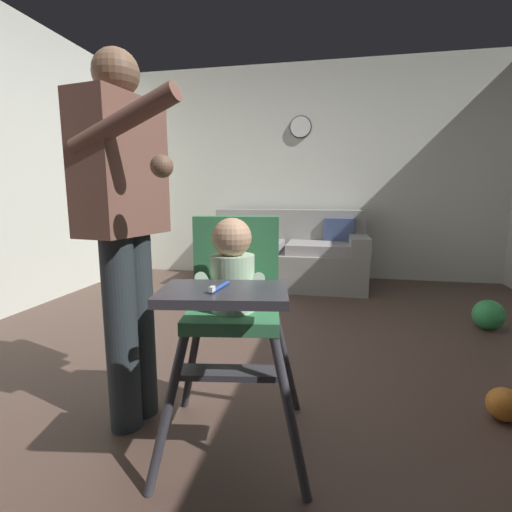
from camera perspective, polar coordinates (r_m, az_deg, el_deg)
The scene contains 8 objects.
ground at distance 2.44m, azimuth 1.92°, elevation -17.26°, with size 6.32×6.85×0.10m, color #4D3930.
wall_far at distance 4.83m, azimuth 7.36°, elevation 12.44°, with size 5.52×0.06×2.61m, color silver.
couch at distance 4.37m, azimuth 4.72°, elevation 0.01°, with size 1.82×0.86×0.86m.
high_chair at distance 1.48m, azimuth -3.49°, elevation -5.23°, with size 0.69×0.79×0.96m.
adult_standing at distance 1.71m, azimuth -19.27°, elevation 4.72°, with size 0.51×0.55×1.63m.
toy_ball at distance 3.46m, azimuth 31.99°, elevation -7.62°, with size 0.23×0.23×0.23m, color green.
toy_ball_second at distance 2.20m, azimuth 33.70°, elevation -18.35°, with size 0.15×0.15×0.15m, color orange.
wall_clock at distance 4.85m, azimuth 6.83°, elevation 18.99°, with size 0.27×0.04×0.27m.
Camera 1 is at (0.35, -2.15, 1.05)m, focal length 26.17 mm.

